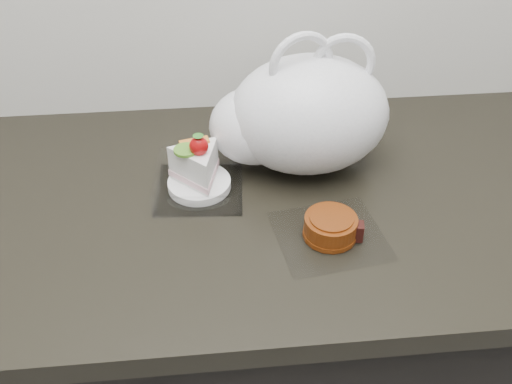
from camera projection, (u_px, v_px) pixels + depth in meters
name	position (u px, v px, depth m)	size (l,w,h in m)	color
counter	(244.00, 352.00, 1.27)	(2.04, 0.64, 0.90)	black
cake_tray	(199.00, 175.00, 0.98)	(0.16, 0.16, 0.12)	white
mooncake_wrap	(331.00, 229.00, 0.90)	(0.19, 0.18, 0.04)	white
plastic_bag	(298.00, 116.00, 1.00)	(0.33, 0.25, 0.26)	white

